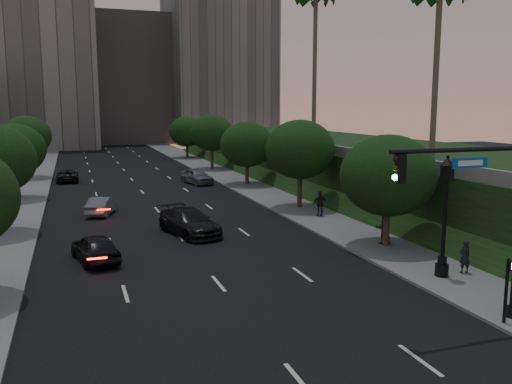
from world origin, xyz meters
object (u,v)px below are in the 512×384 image
object	(u,v)px
sedan_near_left	(95,248)
pedestrian_a	(465,256)
traffic_signal_mast	(495,224)
sedan_far_right	(197,176)
pedestrian_b	(383,227)
pedestrian_c	(320,204)
sedan_near_right	(189,222)
sedan_mid_left	(102,206)
sedan_far_left	(68,176)
street_lamp	(444,222)

from	to	relation	value
sedan_near_left	pedestrian_a	bearing A→B (deg)	141.80
traffic_signal_mast	sedan_far_right	world-z (taller)	traffic_signal_mast
pedestrian_b	pedestrian_c	distance (m)	8.00
sedan_near_right	pedestrian_a	size ratio (longest dim) A/B	3.47
traffic_signal_mast	pedestrian_b	world-z (taller)	traffic_signal_mast
sedan_mid_left	pedestrian_b	world-z (taller)	pedestrian_b
sedan_mid_left	pedestrian_c	bearing A→B (deg)	174.95
sedan_far_left	pedestrian_a	xyz separation A→B (m)	(17.42, -38.81, 0.29)
sedan_far_right	sedan_near_left	bearing A→B (deg)	-127.93
traffic_signal_mast	street_lamp	distance (m)	5.20
sedan_far_right	pedestrian_b	size ratio (longest dim) A/B	2.55
sedan_near_left	sedan_far_right	distance (m)	27.42
traffic_signal_mast	sedan_near_left	distance (m)	18.37
sedan_far_right	pedestrian_a	world-z (taller)	pedestrian_a
pedestrian_c	traffic_signal_mast	bearing A→B (deg)	91.61
sedan_far_left	sedan_near_right	xyz separation A→B (m)	(7.11, -26.83, 0.14)
pedestrian_a	pedestrian_b	world-z (taller)	pedestrian_b
sedan_near_left	sedan_far_left	world-z (taller)	sedan_near_left
sedan_far_left	sedan_near_right	bearing A→B (deg)	105.06
sedan_near_right	traffic_signal_mast	bearing A→B (deg)	-81.83
sedan_near_right	sedan_far_right	bearing A→B (deg)	60.93
sedan_far_left	sedan_far_right	distance (m)	13.57
sedan_near_left	sedan_far_right	world-z (taller)	sedan_far_right
traffic_signal_mast	sedan_mid_left	size ratio (longest dim) A/B	1.75
sedan_near_left	traffic_signal_mast	bearing A→B (deg)	123.50
pedestrian_b	sedan_far_left	bearing A→B (deg)	-53.32
traffic_signal_mast	sedan_mid_left	distance (m)	27.84
sedan_far_left	sedan_near_right	world-z (taller)	sedan_near_right
sedan_far_right	pedestrian_a	bearing A→B (deg)	-95.84
street_lamp	sedan_far_right	size ratio (longest dim) A/B	1.21
sedan_mid_left	pedestrian_a	bearing A→B (deg)	145.15
sedan_far_right	pedestrian_b	world-z (taller)	pedestrian_b
sedan_near_left	pedestrian_a	distance (m)	17.76
sedan_near_right	street_lamp	bearing A→B (deg)	-68.52
sedan_near_right	sedan_far_right	xyz separation A→B (m)	(5.15, 21.01, 0.01)
sedan_far_right	traffic_signal_mast	bearing A→B (deg)	-101.44
sedan_far_left	pedestrian_a	distance (m)	42.54
sedan_near_left	pedestrian_c	size ratio (longest dim) A/B	2.38
sedan_mid_left	sedan_far_right	xyz separation A→B (m)	(9.82, 12.92, 0.13)
sedan_near_left	pedestrian_c	distance (m)	16.43
traffic_signal_mast	sedan_far_right	bearing A→B (deg)	93.28
sedan_far_right	pedestrian_c	world-z (taller)	pedestrian_c
sedan_mid_left	pedestrian_c	size ratio (longest dim) A/B	2.26
sedan_far_right	sedan_far_left	bearing A→B (deg)	139.89
pedestrian_a	sedan_near_left	bearing A→B (deg)	-24.58
pedestrian_b	sedan_near_right	bearing A→B (deg)	-22.65
sedan_mid_left	sedan_far_left	bearing A→B (deg)	-64.15
street_lamp	sedan_near_left	xyz separation A→B (m)	(-14.67, 7.86, -1.91)
street_lamp	pedestrian_c	xyz separation A→B (m)	(0.59, 13.94, -1.60)
sedan_near_right	pedestrian_c	size ratio (longest dim) A/B	3.03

